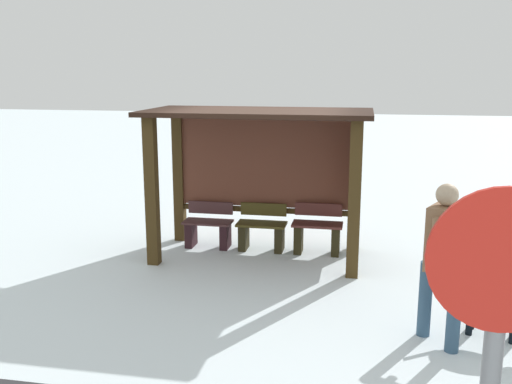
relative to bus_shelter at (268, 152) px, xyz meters
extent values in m
plane|color=white|center=(-0.11, -0.21, -1.59)|extent=(60.00, 60.00, 0.00)
cube|color=#402E15|center=(-1.55, -0.83, -0.51)|extent=(0.17, 0.17, 2.16)
cube|color=#402E15|center=(1.33, -0.83, -0.51)|extent=(0.17, 0.17, 2.16)
cube|color=#402E15|center=(-1.55, 0.41, -0.51)|extent=(0.17, 0.17, 2.16)
cube|color=#402E15|center=(1.33, 0.41, -0.51)|extent=(0.17, 0.17, 2.16)
cube|color=black|center=(-0.11, -0.21, 0.60)|extent=(3.30, 1.66, 0.07)
cube|color=brown|center=(-0.11, 0.41, -0.25)|extent=(2.71, 0.08, 1.39)
cube|color=#402E15|center=(-0.11, 0.39, -1.00)|extent=(2.71, 0.06, 0.08)
cube|color=brown|center=(1.33, 0.01, -0.25)|extent=(0.08, 0.68, 1.39)
cube|color=#482A2C|center=(-0.98, 0.11, -1.17)|extent=(0.78, 0.39, 0.03)
cube|color=#482A2C|center=(-0.98, 0.28, -0.98)|extent=(0.74, 0.04, 0.20)
cube|color=black|center=(-0.70, 0.11, -1.39)|extent=(0.12, 0.33, 0.40)
cube|color=black|center=(-1.27, 0.11, -1.39)|extent=(0.12, 0.33, 0.40)
cube|color=#433915|center=(-0.11, 0.11, -1.16)|extent=(0.78, 0.39, 0.04)
cube|color=#433915|center=(-0.11, 0.28, -0.97)|extent=(0.74, 0.04, 0.20)
cube|color=black|center=(0.18, 0.11, -1.39)|extent=(0.12, 0.33, 0.41)
cube|color=black|center=(-0.40, 0.11, -1.39)|extent=(0.12, 0.33, 0.41)
cube|color=#552824|center=(0.77, 0.11, -1.13)|extent=(0.78, 0.38, 0.04)
cube|color=#552824|center=(0.77, 0.28, -0.93)|extent=(0.74, 0.04, 0.20)
cube|color=black|center=(1.05, 0.11, -1.37)|extent=(0.12, 0.32, 0.45)
cube|color=black|center=(0.48, 0.11, -1.37)|extent=(0.12, 0.32, 0.45)
cube|color=#876143|center=(2.25, -2.64, -0.44)|extent=(0.42, 0.51, 0.65)
sphere|color=tan|center=(2.25, -2.64, 0.00)|extent=(0.22, 0.22, 0.22)
cylinder|color=#33516C|center=(2.37, -2.80, -1.18)|extent=(0.19, 0.19, 0.82)
cylinder|color=#33516C|center=(2.13, -2.48, -1.18)|extent=(0.19, 0.19, 0.82)
cylinder|color=#876143|center=(2.14, -2.88, -0.47)|extent=(0.12, 0.12, 0.59)
cylinder|color=#876143|center=(2.36, -2.39, -0.47)|extent=(0.12, 0.12, 0.59)
ellipsoid|color=black|center=(2.84, -2.36, -1.08)|extent=(0.72, 0.46, 0.30)
cylinder|color=black|center=(2.46, -2.24, -1.03)|extent=(0.23, 0.11, 0.26)
cylinder|color=black|center=(2.61, -2.37, -1.41)|extent=(0.07, 0.07, 0.36)
cylinder|color=black|center=(2.66, -2.22, -1.41)|extent=(0.07, 0.07, 0.36)
cylinder|color=red|center=(1.83, -6.69, 0.66)|extent=(0.44, 0.02, 0.44)
camera|label=1|loc=(1.41, -8.35, 1.19)|focal=39.69mm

